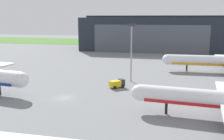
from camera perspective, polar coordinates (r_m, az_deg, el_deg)
ground_plane at (r=68.55m, az=-10.18°, el=-5.82°), size 440.00×440.00×0.00m
grass_field_strip at (r=214.13m, az=5.65°, el=5.84°), size 440.00×56.00×0.08m
maintenance_hangar at (r=170.57m, az=8.63°, el=7.75°), size 83.46×40.85×20.83m
pushback_tractor at (r=76.40m, az=1.12°, el=-2.88°), size 4.42×4.32×2.37m
apron_light_mast at (r=82.87m, az=4.14°, el=4.73°), size 2.40×0.50×17.90m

